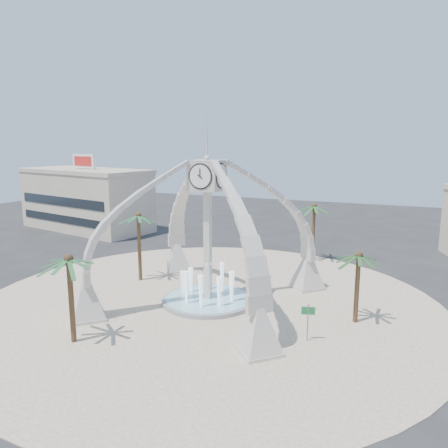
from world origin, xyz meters
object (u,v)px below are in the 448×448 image
at_px(fountain, 208,299).
at_px(palm_south, 69,260).
at_px(palm_north, 314,207).
at_px(street_sign, 308,315).
at_px(palm_east, 359,256).
at_px(clock_tower, 208,229).
at_px(palm_west, 138,217).

bearing_deg(fountain, palm_south, -116.33).
bearing_deg(fountain, palm_north, 72.56).
distance_m(fountain, street_sign, 10.59).
distance_m(palm_east, palm_north, 17.93).
height_order(palm_east, palm_south, palm_south).
distance_m(clock_tower, street_sign, 11.40).
relative_size(palm_west, palm_south, 1.09).
bearing_deg(clock_tower, palm_north, 72.56).
relative_size(palm_north, street_sign, 2.68).
xyz_separation_m(clock_tower, palm_south, (-5.28, -10.66, -0.55)).
height_order(clock_tower, palm_west, clock_tower).
relative_size(fountain, street_sign, 2.94).
distance_m(clock_tower, palm_north, 18.00).
distance_m(palm_south, street_sign, 16.77).
distance_m(palm_east, palm_south, 20.91).
relative_size(clock_tower, palm_south, 2.64).
bearing_deg(street_sign, fountain, 139.60).
relative_size(clock_tower, palm_north, 2.46).
relative_size(clock_tower, street_sign, 6.59).
distance_m(palm_west, palm_south, 14.00).
distance_m(clock_tower, palm_east, 12.37).
height_order(fountain, palm_south, palm_south).
xyz_separation_m(palm_west, palm_north, (14.31, 14.33, -0.12)).
bearing_deg(clock_tower, palm_south, -116.33).
distance_m(palm_north, palm_south, 29.82).
bearing_deg(palm_west, palm_north, 45.04).
height_order(fountain, street_sign, fountain).
height_order(clock_tower, palm_east, clock_tower).
height_order(fountain, palm_east, palm_east).
bearing_deg(palm_east, street_sign, -119.40).
relative_size(fountain, palm_south, 1.18).
bearing_deg(palm_north, palm_east, -67.33).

